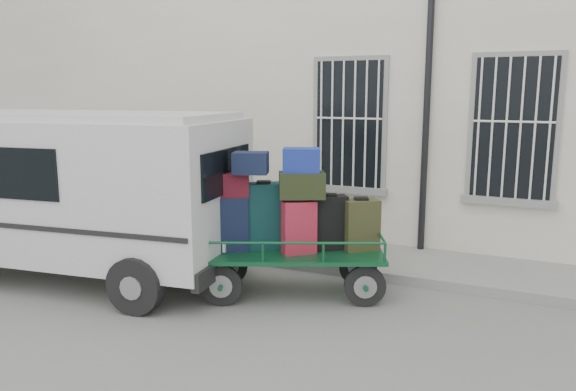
{
  "coord_description": "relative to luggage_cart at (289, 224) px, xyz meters",
  "views": [
    {
      "loc": [
        2.76,
        -6.54,
        2.82
      ],
      "look_at": [
        -0.69,
        1.0,
        1.28
      ],
      "focal_mm": 35.0,
      "sensor_mm": 36.0,
      "label": 1
    }
  ],
  "objects": [
    {
      "name": "building",
      "position": [
        0.37,
        5.18,
        1.98
      ],
      "size": [
        24.0,
        5.15,
        6.0
      ],
      "color": "beige",
      "rests_on": "ground"
    },
    {
      "name": "van",
      "position": [
        -3.23,
        -0.63,
        0.42
      ],
      "size": [
        5.23,
        2.77,
        2.52
      ],
      "rotation": [
        0.0,
        0.0,
        0.13
      ],
      "color": "silver",
      "rests_on": "ground"
    },
    {
      "name": "sidewalk",
      "position": [
        0.37,
        1.88,
        -0.95
      ],
      "size": [
        24.0,
        1.7,
        0.15
      ],
      "primitive_type": "cube",
      "color": "gray",
      "rests_on": "ground"
    },
    {
      "name": "ground",
      "position": [
        0.37,
        -0.32,
        -1.02
      ],
      "size": [
        80.0,
        80.0,
        0.0
      ],
      "primitive_type": "plane",
      "color": "slate",
      "rests_on": "ground"
    },
    {
      "name": "luggage_cart",
      "position": [
        0.0,
        0.0,
        0.0
      ],
      "size": [
        2.9,
        2.03,
        2.07
      ],
      "rotation": [
        0.0,
        0.0,
        0.42
      ],
      "color": "black",
      "rests_on": "ground"
    }
  ]
}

